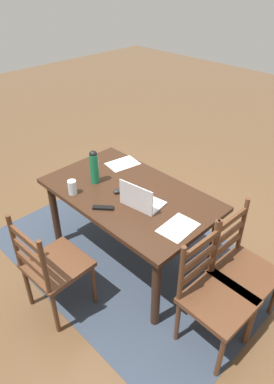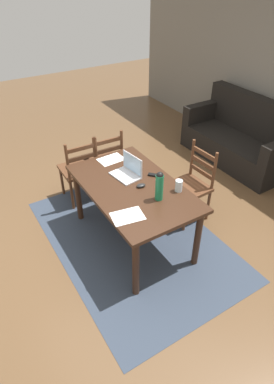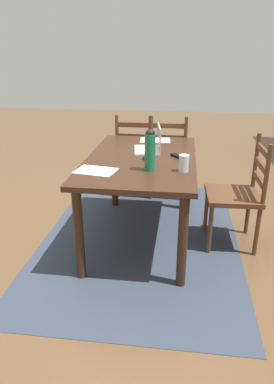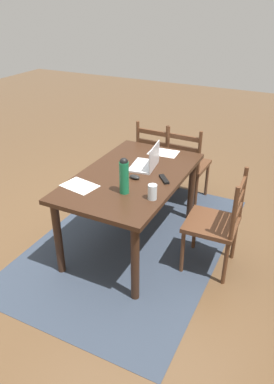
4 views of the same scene
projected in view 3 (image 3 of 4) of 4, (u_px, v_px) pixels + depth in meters
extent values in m
plane|color=brown|center=(141.00, 236.00, 3.26)|extent=(14.00, 14.00, 0.00)
cube|color=#333D4C|center=(141.00, 236.00, 3.26)|extent=(2.59, 1.73, 0.01)
cube|color=#382114|center=(141.00, 159.00, 2.99)|extent=(1.51, 0.90, 0.04)
cylinder|color=#382114|center=(114.00, 174.00, 3.79)|extent=(0.07, 0.07, 0.72)
cylinder|color=#382114|center=(79.00, 235.00, 2.56)|extent=(0.07, 0.07, 0.72)
cylinder|color=#382114|center=(184.00, 177.00, 3.70)|extent=(0.07, 0.07, 0.72)
cylinder|color=#382114|center=(183.00, 242.00, 2.47)|extent=(0.07, 0.07, 0.72)
cube|color=#56331E|center=(233.00, 196.00, 3.00)|extent=(0.46, 0.46, 0.04)
cylinder|color=#56331E|center=(210.00, 230.00, 2.93)|extent=(0.04, 0.04, 0.43)
cylinder|color=#56331E|center=(206.00, 210.00, 3.28)|extent=(0.04, 0.04, 0.43)
cylinder|color=#56331E|center=(257.00, 232.00, 2.90)|extent=(0.04, 0.04, 0.43)
cylinder|color=#56331E|center=(248.00, 212.00, 3.25)|extent=(0.04, 0.04, 0.43)
cylinder|color=#56331E|center=(266.00, 176.00, 2.71)|extent=(0.04, 0.04, 0.50)
cylinder|color=#56331E|center=(256.00, 162.00, 3.06)|extent=(0.04, 0.04, 0.50)
cube|color=#56331E|center=(259.00, 180.00, 2.92)|extent=(0.36, 0.04, 0.05)
cube|color=#56331E|center=(261.00, 165.00, 2.88)|extent=(0.36, 0.04, 0.05)
cube|color=#56331E|center=(263.00, 151.00, 2.83)|extent=(0.36, 0.04, 0.05)
cube|color=#56331E|center=(137.00, 156.00, 4.11)|extent=(0.45, 0.45, 0.04)
cylinder|color=#56331E|center=(124.00, 169.00, 4.40)|extent=(0.04, 0.04, 0.43)
cylinder|color=#56331E|center=(155.00, 170.00, 4.35)|extent=(0.04, 0.04, 0.43)
cylinder|color=#56331E|center=(118.00, 179.00, 4.05)|extent=(0.04, 0.04, 0.43)
cylinder|color=#56331E|center=(151.00, 181.00, 4.00)|extent=(0.04, 0.04, 0.43)
cylinder|color=#56331E|center=(117.00, 138.00, 3.86)|extent=(0.04, 0.04, 0.50)
cylinder|color=#56331E|center=(152.00, 139.00, 3.81)|extent=(0.04, 0.04, 0.50)
cube|color=#56331E|center=(134.00, 148.00, 3.87)|extent=(0.03, 0.36, 0.05)
cube|color=#56331E|center=(134.00, 136.00, 3.82)|extent=(0.03, 0.36, 0.05)
cube|color=#56331E|center=(134.00, 125.00, 3.78)|extent=(0.03, 0.36, 0.05)
cube|color=#56331E|center=(168.00, 157.00, 4.07)|extent=(0.45, 0.45, 0.04)
cylinder|color=#56331E|center=(153.00, 170.00, 4.36)|extent=(0.04, 0.04, 0.43)
cylinder|color=#56331E|center=(184.00, 172.00, 4.30)|extent=(0.04, 0.04, 0.43)
cylinder|color=#56331E|center=(149.00, 181.00, 4.01)|extent=(0.04, 0.04, 0.43)
cylinder|color=#56331E|center=(183.00, 183.00, 3.95)|extent=(0.04, 0.04, 0.43)
cylinder|color=#56331E|center=(150.00, 139.00, 3.82)|extent=(0.04, 0.04, 0.50)
cylinder|color=#56331E|center=(185.00, 140.00, 3.76)|extent=(0.04, 0.04, 0.50)
cube|color=#56331E|center=(167.00, 149.00, 3.83)|extent=(0.03, 0.36, 0.05)
cube|color=#56331E|center=(168.00, 137.00, 3.78)|extent=(0.03, 0.36, 0.05)
cube|color=#56331E|center=(168.00, 126.00, 3.73)|extent=(0.03, 0.36, 0.05)
cube|color=silver|center=(147.00, 150.00, 3.15)|extent=(0.35, 0.26, 0.02)
cube|color=silver|center=(159.00, 138.00, 3.11)|extent=(0.32, 0.05, 0.21)
cube|color=#A5CCEA|center=(158.00, 138.00, 3.11)|extent=(0.29, 0.04, 0.19)
cylinder|color=#197247|center=(150.00, 152.00, 2.61)|extent=(0.08, 0.08, 0.28)
sphere|color=black|center=(150.00, 134.00, 2.55)|extent=(0.07, 0.07, 0.07)
cylinder|color=silver|center=(184.00, 163.00, 2.61)|extent=(0.07, 0.07, 0.13)
ellipsoid|color=black|center=(148.00, 158.00, 2.90)|extent=(0.07, 0.11, 0.03)
cube|color=black|center=(179.00, 157.00, 2.96)|extent=(0.16, 0.14, 0.02)
cube|color=white|center=(96.00, 171.00, 2.64)|extent=(0.26, 0.33, 0.00)
cube|color=white|center=(155.00, 140.00, 3.52)|extent=(0.23, 0.31, 0.00)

